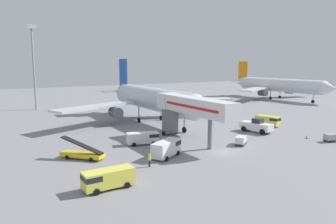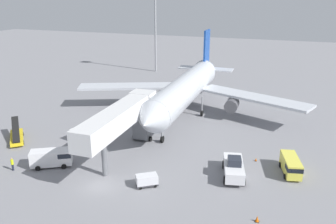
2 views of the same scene
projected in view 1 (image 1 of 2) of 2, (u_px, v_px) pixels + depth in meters
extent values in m
plane|color=gray|center=(223.00, 152.00, 48.67)|extent=(300.00, 300.00, 0.00)
cylinder|color=silver|center=(154.00, 99.00, 72.08)|extent=(5.56, 31.53, 5.10)
cone|color=silver|center=(201.00, 108.00, 57.21)|extent=(5.05, 3.80, 5.00)
cone|color=silver|center=(122.00, 91.00, 87.76)|extent=(4.93, 5.87, 4.84)
cube|color=#1947A3|center=(123.00, 74.00, 85.82)|extent=(0.43, 4.56, 8.16)
cube|color=silver|center=(134.00, 90.00, 87.72)|extent=(6.17, 3.40, 0.24)
cube|color=silver|center=(114.00, 91.00, 84.58)|extent=(6.17, 3.40, 0.24)
cube|color=silver|center=(190.00, 100.00, 81.12)|extent=(21.41, 11.90, 0.44)
cube|color=silver|center=(98.00, 106.00, 68.69)|extent=(21.30, 12.42, 0.44)
cylinder|color=#4C4C51|center=(181.00, 107.00, 78.46)|extent=(2.44, 3.14, 2.39)
cylinder|color=#4C4C51|center=(116.00, 112.00, 69.72)|extent=(2.44, 3.14, 2.39)
cylinder|color=gray|center=(184.00, 121.00, 62.19)|extent=(0.28, 0.28, 3.35)
cylinder|color=black|center=(184.00, 130.00, 62.45)|extent=(0.37, 1.10, 1.10)
cylinder|color=gray|center=(161.00, 111.00, 75.66)|extent=(0.28, 0.28, 3.35)
cylinder|color=black|center=(161.00, 118.00, 75.91)|extent=(0.37, 1.10, 1.10)
cylinder|color=gray|center=(139.00, 113.00, 72.65)|extent=(0.28, 0.28, 3.35)
cylinder|color=black|center=(139.00, 120.00, 72.91)|extent=(0.37, 1.10, 1.10)
cube|color=silver|center=(197.00, 106.00, 52.42)|extent=(3.16, 17.21, 2.70)
cube|color=red|center=(190.00, 107.00, 51.65)|extent=(0.18, 14.43, 0.44)
cube|color=silver|center=(169.00, 101.00, 60.21)|extent=(3.48, 2.83, 2.84)
cube|color=#232833|center=(165.00, 99.00, 61.28)|extent=(3.30, 0.27, 0.90)
cube|color=slate|center=(170.00, 120.00, 60.27)|extent=(2.57, 1.82, 4.73)
cylinder|color=black|center=(164.00, 133.00, 59.90)|extent=(0.31, 0.80, 0.80)
cylinder|color=black|center=(176.00, 132.00, 61.35)|extent=(0.31, 0.80, 0.80)
cylinder|color=slate|center=(210.00, 133.00, 50.10)|extent=(0.70, 0.70, 5.13)
cube|color=white|center=(256.00, 126.00, 62.64)|extent=(3.74, 6.67, 1.34)
cube|color=#232833|center=(258.00, 121.00, 62.25)|extent=(2.03, 2.13, 0.90)
cylinder|color=black|center=(268.00, 130.00, 62.05)|extent=(0.64, 1.16, 1.10)
cylinder|color=black|center=(262.00, 132.00, 60.51)|extent=(0.64, 1.16, 1.10)
cylinder|color=black|center=(250.00, 127.00, 64.98)|extent=(0.64, 1.16, 1.10)
cylinder|color=black|center=(244.00, 129.00, 63.44)|extent=(0.64, 1.16, 1.10)
cube|color=yellow|center=(83.00, 155.00, 45.31)|extent=(5.66, 5.97, 0.55)
cube|color=black|center=(82.00, 145.00, 45.09)|extent=(5.06, 5.43, 2.21)
cylinder|color=black|center=(67.00, 157.00, 45.07)|extent=(0.57, 0.59, 0.60)
cylinder|color=black|center=(75.00, 154.00, 46.76)|extent=(0.57, 0.59, 0.60)
cylinder|color=black|center=(91.00, 160.00, 43.94)|extent=(0.57, 0.59, 0.60)
cylinder|color=black|center=(98.00, 156.00, 45.63)|extent=(0.57, 0.59, 0.60)
cube|color=white|center=(143.00, 138.00, 53.12)|extent=(5.53, 3.18, 1.76)
cube|color=#1E232D|center=(153.00, 135.00, 53.52)|extent=(2.11, 2.29, 0.56)
cylinder|color=black|center=(151.00, 141.00, 54.53)|extent=(0.75, 0.51, 0.68)
cylinder|color=black|center=(153.00, 143.00, 52.80)|extent=(0.75, 0.51, 0.68)
cylinder|color=black|center=(132.00, 142.00, 53.68)|extent=(0.75, 0.51, 0.68)
cylinder|color=black|center=(134.00, 145.00, 51.95)|extent=(0.75, 0.51, 0.68)
cube|color=white|center=(166.00, 148.00, 46.05)|extent=(5.68, 4.40, 2.06)
cube|color=#1E232D|center=(173.00, 142.00, 47.55)|extent=(2.50, 2.61, 0.66)
cylinder|color=black|center=(166.00, 151.00, 48.10)|extent=(0.77, 0.65, 0.68)
cylinder|color=black|center=(178.00, 153.00, 47.16)|extent=(0.77, 0.65, 0.68)
cylinder|color=black|center=(155.00, 157.00, 45.24)|extent=(0.77, 0.65, 0.68)
cylinder|color=black|center=(166.00, 159.00, 44.29)|extent=(0.77, 0.65, 0.68)
cube|color=#E5DB4C|center=(268.00, 120.00, 68.90)|extent=(3.01, 5.44, 1.92)
cube|color=#1E232D|center=(275.00, 119.00, 67.59)|extent=(2.23, 2.04, 0.61)
cylinder|color=black|center=(276.00, 125.00, 68.51)|extent=(0.48, 0.74, 0.68)
cylinder|color=black|center=(272.00, 126.00, 67.29)|extent=(0.48, 0.74, 0.68)
cylinder|color=black|center=(263.00, 123.00, 70.79)|extent=(0.48, 0.74, 0.68)
cylinder|color=black|center=(259.00, 124.00, 69.57)|extent=(0.48, 0.74, 0.68)
cube|color=#E5DB4C|center=(108.00, 178.00, 34.42)|extent=(5.64, 2.19, 1.83)
cube|color=#1E232D|center=(91.00, 178.00, 33.35)|extent=(1.86, 2.07, 0.59)
cylinder|color=black|center=(97.00, 192.00, 32.85)|extent=(0.69, 0.38, 0.68)
cylinder|color=black|center=(90.00, 186.00, 34.42)|extent=(0.69, 0.38, 0.68)
cylinder|color=black|center=(127.00, 185.00, 34.69)|extent=(0.69, 0.38, 0.68)
cylinder|color=black|center=(120.00, 180.00, 36.26)|extent=(0.69, 0.38, 0.68)
cube|color=#38383D|center=(331.00, 140.00, 55.16)|extent=(2.41, 1.92, 0.22)
cube|color=#999EA5|center=(331.00, 137.00, 55.07)|extent=(2.41, 1.92, 0.96)
cylinder|color=black|center=(331.00, 140.00, 55.96)|extent=(0.38, 0.22, 0.36)
cylinder|color=black|center=(324.00, 140.00, 55.60)|extent=(0.38, 0.22, 0.36)
cylinder|color=black|center=(330.00, 142.00, 54.39)|extent=(0.38, 0.22, 0.36)
cube|color=#38383D|center=(241.00, 143.00, 53.00)|extent=(2.94, 2.65, 0.22)
cube|color=silver|center=(241.00, 139.00, 52.90)|extent=(2.94, 2.65, 1.05)
cylinder|color=black|center=(244.00, 146.00, 51.93)|extent=(0.36, 0.30, 0.36)
cylinder|color=black|center=(236.00, 145.00, 52.48)|extent=(0.36, 0.30, 0.36)
cylinder|color=black|center=(246.00, 143.00, 53.56)|extent=(0.36, 0.30, 0.36)
cylinder|color=black|center=(238.00, 142.00, 54.10)|extent=(0.36, 0.30, 0.36)
cylinder|color=#1E2333|center=(149.00, 164.00, 41.78)|extent=(0.37, 0.37, 0.88)
cylinder|color=#D8EA19|center=(149.00, 158.00, 41.66)|extent=(0.49, 0.49, 0.70)
sphere|color=tan|center=(149.00, 154.00, 41.58)|extent=(0.24, 0.24, 0.24)
cube|color=black|center=(307.00, 138.00, 57.52)|extent=(0.44, 0.44, 0.03)
cone|color=orange|center=(307.00, 137.00, 57.47)|extent=(0.37, 0.37, 0.65)
cube|color=black|center=(245.00, 126.00, 68.57)|extent=(0.31, 0.31, 0.03)
cone|color=orange|center=(245.00, 125.00, 68.53)|extent=(0.26, 0.26, 0.45)
cylinder|color=silver|center=(280.00, 85.00, 118.86)|extent=(7.31, 34.39, 4.92)
cone|color=silver|center=(331.00, 89.00, 103.30)|extent=(5.09, 4.37, 4.82)
cone|color=silver|center=(240.00, 82.00, 135.27)|extent=(5.10, 6.60, 4.67)
cube|color=orange|center=(243.00, 71.00, 133.30)|extent=(0.71, 4.95, 7.87)
cube|color=silver|center=(248.00, 81.00, 135.24)|extent=(6.14, 4.00, 0.24)
cube|color=silver|center=(239.00, 82.00, 131.94)|extent=(6.14, 4.00, 0.24)
cube|color=silver|center=(292.00, 87.00, 127.50)|extent=(19.96, 10.68, 0.44)
cube|color=silver|center=(254.00, 89.00, 115.01)|extent=(19.59, 12.95, 0.44)
cylinder|color=#4C4C51|center=(289.00, 91.00, 124.91)|extent=(2.51, 3.15, 2.30)
cylinder|color=#4C4C51|center=(263.00, 93.00, 116.11)|extent=(2.51, 3.15, 2.30)
cylinder|color=gray|center=(313.00, 97.00, 108.49)|extent=(0.28, 0.28, 3.31)
cylinder|color=black|center=(313.00, 101.00, 108.74)|extent=(0.43, 1.12, 1.10)
cylinder|color=gray|center=(280.00, 93.00, 122.58)|extent=(0.28, 0.28, 3.31)
cylinder|color=black|center=(280.00, 97.00, 122.84)|extent=(0.43, 1.12, 1.10)
cylinder|color=gray|center=(271.00, 94.00, 119.42)|extent=(0.28, 0.28, 3.31)
cylinder|color=black|center=(270.00, 98.00, 119.67)|extent=(0.43, 1.12, 1.10)
cylinder|color=#93969B|center=(34.00, 70.00, 91.83)|extent=(0.56, 0.56, 23.21)
cube|color=silver|center=(31.00, 27.00, 89.99)|extent=(2.40, 2.40, 1.00)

